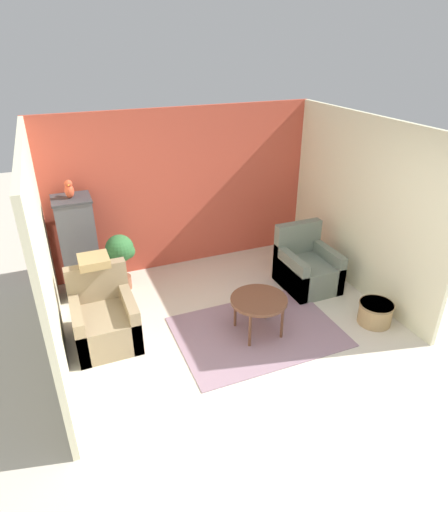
{
  "coord_description": "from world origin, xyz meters",
  "views": [
    {
      "loc": [
        -1.82,
        -2.81,
        3.31
      ],
      "look_at": [
        0.0,
        1.6,
        0.85
      ],
      "focal_mm": 30.0,
      "sensor_mm": 36.0,
      "label": 1
    }
  ],
  "objects_px": {
    "coffee_table": "(259,302)",
    "armchair_left": "(105,320)",
    "birdcage": "(79,247)",
    "wicker_basket": "(375,312)",
    "armchair_right": "(307,268)",
    "potted_plant": "(120,253)",
    "parrot": "(69,189)"
  },
  "relations": [
    {
      "from": "armchair_left",
      "to": "birdcage",
      "type": "height_order",
      "value": "birdcage"
    },
    {
      "from": "birdcage",
      "to": "parrot",
      "type": "height_order",
      "value": "parrot"
    },
    {
      "from": "birdcage",
      "to": "wicker_basket",
      "type": "xyz_separation_m",
      "value": [
        3.36,
        -2.19,
        -0.57
      ]
    },
    {
      "from": "coffee_table",
      "to": "armchair_right",
      "type": "relative_size",
      "value": 0.78
    },
    {
      "from": "birdcage",
      "to": "wicker_basket",
      "type": "relative_size",
      "value": 3.28
    },
    {
      "from": "wicker_basket",
      "to": "potted_plant",
      "type": "bearing_deg",
      "value": 143.65
    },
    {
      "from": "armchair_left",
      "to": "wicker_basket",
      "type": "bearing_deg",
      "value": -16.58
    },
    {
      "from": "wicker_basket",
      "to": "coffee_table",
      "type": "bearing_deg",
      "value": 165.04
    },
    {
      "from": "coffee_table",
      "to": "potted_plant",
      "type": "distance_m",
      "value": 2.17
    },
    {
      "from": "birdcage",
      "to": "potted_plant",
      "type": "distance_m",
      "value": 0.55
    },
    {
      "from": "birdcage",
      "to": "wicker_basket",
      "type": "bearing_deg",
      "value": -33.14
    },
    {
      "from": "potted_plant",
      "to": "wicker_basket",
      "type": "bearing_deg",
      "value": -36.35
    },
    {
      "from": "parrot",
      "to": "wicker_basket",
      "type": "distance_m",
      "value": 4.25
    },
    {
      "from": "armchair_left",
      "to": "birdcage",
      "type": "distance_m",
      "value": 1.31
    },
    {
      "from": "coffee_table",
      "to": "armchair_left",
      "type": "xyz_separation_m",
      "value": [
        -1.77,
        0.57,
        -0.16
      ]
    },
    {
      "from": "coffee_table",
      "to": "birdcage",
      "type": "bearing_deg",
      "value": 136.23
    },
    {
      "from": "coffee_table",
      "to": "armchair_left",
      "type": "distance_m",
      "value": 1.87
    },
    {
      "from": "armchair_left",
      "to": "parrot",
      "type": "relative_size",
      "value": 3.56
    },
    {
      "from": "potted_plant",
      "to": "parrot",
      "type": "bearing_deg",
      "value": 168.43
    },
    {
      "from": "armchair_left",
      "to": "coffee_table",
      "type": "bearing_deg",
      "value": -17.91
    },
    {
      "from": "birdcage",
      "to": "coffee_table",
      "type": "bearing_deg",
      "value": -43.77
    },
    {
      "from": "armchair_left",
      "to": "armchair_right",
      "type": "xyz_separation_m",
      "value": [
        2.93,
        0.18,
        0.0
      ]
    },
    {
      "from": "armchair_right",
      "to": "wicker_basket",
      "type": "distance_m",
      "value": 1.2
    },
    {
      "from": "coffee_table",
      "to": "parrot",
      "type": "xyz_separation_m",
      "value": [
        -1.88,
        1.8,
        1.11
      ]
    },
    {
      "from": "coffee_table",
      "to": "birdcage",
      "type": "xyz_separation_m",
      "value": [
        -1.88,
        1.8,
        0.28
      ]
    },
    {
      "from": "potted_plant",
      "to": "wicker_basket",
      "type": "distance_m",
      "value": 3.55
    },
    {
      "from": "coffee_table",
      "to": "potted_plant",
      "type": "relative_size",
      "value": 0.81
    },
    {
      "from": "birdcage",
      "to": "wicker_basket",
      "type": "height_order",
      "value": "birdcage"
    },
    {
      "from": "armchair_right",
      "to": "parrot",
      "type": "distance_m",
      "value": 3.46
    },
    {
      "from": "coffee_table",
      "to": "birdcage",
      "type": "height_order",
      "value": "birdcage"
    },
    {
      "from": "armchair_left",
      "to": "parrot",
      "type": "xyz_separation_m",
      "value": [
        -0.11,
        1.23,
        1.27
      ]
    },
    {
      "from": "armchair_right",
      "to": "parrot",
      "type": "height_order",
      "value": "parrot"
    }
  ]
}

